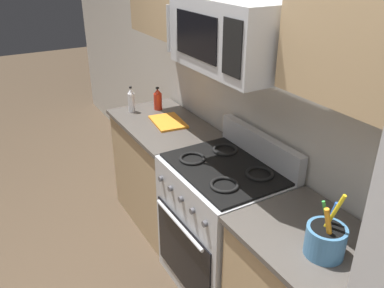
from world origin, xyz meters
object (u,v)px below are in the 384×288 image
at_px(utensil_crock, 325,239).
at_px(bottle_hot_sauce, 158,99).
at_px(range_oven, 223,226).
at_px(microwave, 234,34).
at_px(bottle_vinegar, 131,100).
at_px(cutting_board, 168,122).

xyz_separation_m(utensil_crock, bottle_hot_sauce, (-1.99, 0.14, 0.01)).
distance_m(range_oven, utensil_crock, 1.00).
bearing_deg(utensil_crock, microwave, 175.00).
distance_m(utensil_crock, bottle_vinegar, 2.05).
height_order(utensil_crock, cutting_board, utensil_crock).
xyz_separation_m(range_oven, cutting_board, (-0.83, 0.03, 0.44)).
bearing_deg(bottle_hot_sauce, bottle_vinegar, -105.13).
relative_size(utensil_crock, bottle_hot_sauce, 1.68).
xyz_separation_m(bottle_hot_sauce, bottle_vinegar, (-0.06, -0.21, 0.01)).
relative_size(microwave, utensil_crock, 2.24).
xyz_separation_m(utensil_crock, bottle_vinegar, (-2.05, -0.08, 0.02)).
bearing_deg(microwave, cutting_board, 179.84).
distance_m(microwave, bottle_hot_sauce, 1.36).
bearing_deg(bottle_vinegar, utensil_crock, 2.15).
relative_size(bottle_hot_sauce, bottle_vinegar, 0.89).
height_order(microwave, cutting_board, microwave).
height_order(microwave, bottle_vinegar, microwave).
xyz_separation_m(range_oven, bottle_vinegar, (-1.20, -0.13, 0.54)).
xyz_separation_m(cutting_board, bottle_hot_sauce, (-0.31, 0.06, 0.08)).
bearing_deg(bottle_vinegar, cutting_board, 22.76).
bearing_deg(range_oven, cutting_board, 178.06).
height_order(range_oven, bottle_vinegar, bottle_vinegar).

